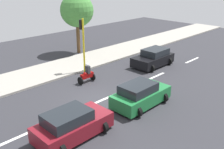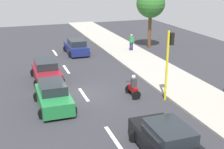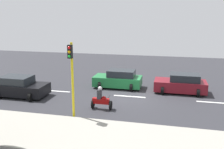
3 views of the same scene
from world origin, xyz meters
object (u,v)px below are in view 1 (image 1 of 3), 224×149
object	(u,v)px
car_green	(140,95)
street_tree_south	(77,11)
car_black	(153,58)
motorcycle	(87,74)
traffic_light_corner	(83,38)
car_maroon	(72,125)

from	to	relation	value
car_green	street_tree_south	xyz separation A→B (m)	(11.93, -4.60, 3.64)
car_green	street_tree_south	distance (m)	13.29
car_black	motorcycle	bearing A→B (deg)	79.40
motorcycle	traffic_light_corner	bearing A→B (deg)	-33.59
motorcycle	street_tree_south	size ratio (longest dim) A/B	0.25
car_green	car_black	world-z (taller)	same
car_maroon	motorcycle	distance (m)	7.12
car_maroon	motorcycle	xyz separation A→B (m)	(4.94, -5.12, -0.07)
traffic_light_corner	street_tree_south	world-z (taller)	street_tree_south
motorcycle	car_black	bearing A→B (deg)	-100.60
car_green	car_maroon	bearing A→B (deg)	86.94
car_black	car_maroon	bearing A→B (deg)	107.32
motorcycle	traffic_light_corner	world-z (taller)	traffic_light_corner
car_black	motorcycle	distance (m)	6.82
car_maroon	street_tree_south	bearing A→B (deg)	-39.69
car_maroon	motorcycle	size ratio (longest dim) A/B	2.60
motorcycle	car_maroon	bearing A→B (deg)	133.96
car_green	car_maroon	distance (m)	5.09
car_maroon	motorcycle	bearing A→B (deg)	-46.04
car_black	traffic_light_corner	size ratio (longest dim) A/B	0.89
car_black	motorcycle	xyz separation A→B (m)	(1.25, 6.70, -0.07)
car_maroon	car_black	bearing A→B (deg)	-72.68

